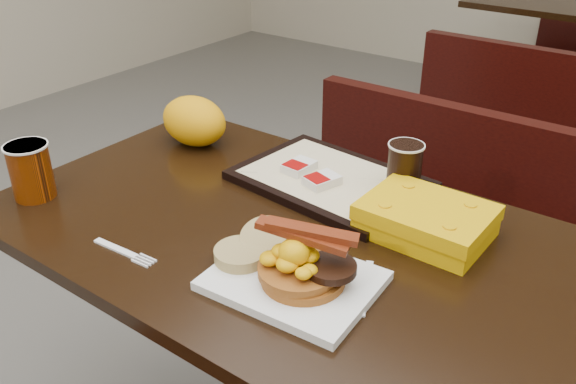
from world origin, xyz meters
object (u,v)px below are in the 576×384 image
Objects in this scene: bench_near_n at (426,241)px; tray at (330,180)px; table_near at (290,374)px; bench_far_s at (544,121)px; coffee_cup_near at (31,171)px; fork at (116,248)px; clamshell at (426,220)px; knife at (366,287)px; platter at (293,281)px; hashbrown_sleeve_left at (299,167)px; coffee_cup_far at (405,166)px; paper_bag at (194,121)px; pancake_stack at (303,273)px; hashbrown_sleeve_right at (322,180)px.

tray is at bearing -95.05° from bench_near_n.
bench_far_s is at bearing 90.00° from table_near.
coffee_cup_near is at bearing -103.75° from bench_far_s.
fork is 0.62× the size of clamshell.
clamshell reaches higher than knife.
platter is 0.12m from knife.
knife is 2.13× the size of hashbrown_sleeve_left.
hashbrown_sleeve_left is 0.31× the size of clamshell.
coffee_cup_far is at bearing 37.01° from coffee_cup_near.
coffee_cup_near is at bearing -101.43° from paper_bag.
bench_near_n is 1.00× the size of bench_far_s.
paper_bag is at bearing -130.55° from bench_near_n.
knife reaches higher than bench_far_s.
platter is at bearing -87.05° from bench_far_s.
hashbrown_sleeve_left reaches higher than fork.
table_near is 5.16× the size of clamshell.
platter is 0.03m from pancake_stack.
bench_near_n is 10.19× the size of coffee_cup_far.
clamshell is (0.25, -0.02, 0.00)m from hashbrown_sleeve_right.
coffee_cup_near is at bearing 170.50° from fork.
coffee_cup_far is (0.62, 0.47, 0.01)m from coffee_cup_near.
table_near is at bearing -90.00° from bench_far_s.
tray is (-0.15, 0.34, 0.00)m from platter.
clamshell is (0.09, 0.28, 0.00)m from pancake_stack.
knife is 0.37m from tray.
paper_bag is (-0.44, 0.19, 0.44)m from table_near.
bench_far_s is at bearing 80.87° from fork.
coffee_cup_near reaches higher than hashbrown_sleeve_right.
platter is at bearing -52.13° from hashbrown_sleeve_left.
coffee_cup_near is (-0.62, -0.08, 0.05)m from platter.
table_near is 0.50m from fork.
fork is 0.60m from coffee_cup_far.
platter reaches higher than table_near.
pancake_stack is at bearing -44.08° from hashbrown_sleeve_right.
fork is at bearing -96.46° from hashbrown_sleeve_right.
platter is 0.69× the size of tray.
coffee_cup_far reaches higher than knife.
bench_near_n is at bearing 90.00° from table_near.
paper_bag reaches higher than bench_near_n.
bench_near_n is 14.01× the size of hashbrown_sleeve_right.
knife is (0.08, 0.06, -0.03)m from pancake_stack.
bench_far_s is 5.70× the size of paper_bag.
pancake_stack reaches higher than platter.
hashbrown_sleeve_right is (-0.16, 0.30, -0.00)m from pancake_stack.
pancake_stack is 0.38m from tray.
coffee_cup_near is 0.81m from clamshell.
paper_bag reaches higher than hashbrown_sleeve_right.
knife is 0.65× the size of clamshell.
platter is 0.63m from coffee_cup_near.
coffee_cup_far is (0.11, -1.64, 0.46)m from bench_far_s.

